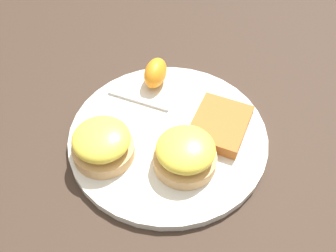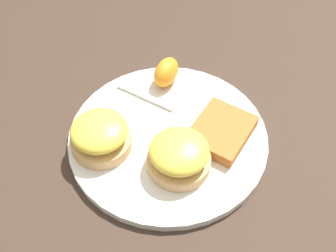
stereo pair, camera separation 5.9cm
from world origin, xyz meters
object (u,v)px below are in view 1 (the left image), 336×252
(sandwich_benedict_left, at_px, (102,144))
(fork, at_px, (174,111))
(orange_wedge, at_px, (155,73))
(hashbrown_patty, at_px, (220,125))
(sandwich_benedict_right, at_px, (185,154))

(sandwich_benedict_left, xyz_separation_m, fork, (-0.11, 0.08, -0.02))
(orange_wedge, relative_size, fork, 0.29)
(hashbrown_patty, bearing_deg, orange_wedge, -120.02)
(sandwich_benedict_right, bearing_deg, hashbrown_patty, 155.14)
(sandwich_benedict_left, relative_size, orange_wedge, 1.52)
(hashbrown_patty, xyz_separation_m, orange_wedge, (-0.07, -0.13, 0.01))
(sandwich_benedict_right, bearing_deg, sandwich_benedict_left, -82.97)
(sandwich_benedict_left, xyz_separation_m, hashbrown_patty, (-0.09, 0.16, -0.02))
(sandwich_benedict_left, height_order, orange_wedge, sandwich_benedict_left)
(sandwich_benedict_right, bearing_deg, fork, -156.25)
(sandwich_benedict_left, height_order, fork, sandwich_benedict_left)
(sandwich_benedict_left, xyz_separation_m, sandwich_benedict_right, (-0.01, 0.12, 0.00))
(sandwich_benedict_left, relative_size, fork, 0.44)
(sandwich_benedict_left, relative_size, hashbrown_patty, 0.94)
(sandwich_benedict_right, xyz_separation_m, fork, (-0.09, -0.04, -0.02))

